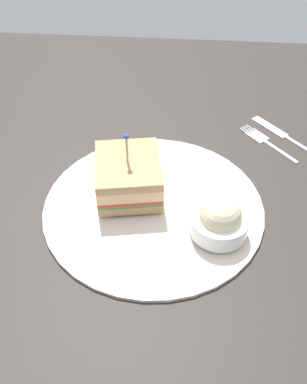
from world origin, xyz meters
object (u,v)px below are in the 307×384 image
Objects in this scene: plate at (153,205)px; fork at (263,139)px; sandwich_half_center at (128,176)px; coleslaw_bowl at (220,220)px; knife at (279,132)px.

plate is 23.50cm from fork.
plate is 2.65× the size of sandwich_half_center.
sandwich_half_center is (3.62, -2.34, 3.03)cm from plate.
fork is (-20.07, -14.44, -3.35)cm from sandwich_half_center.
coleslaw_bowl is at bearing 151.63° from sandwich_half_center.
fork is 3.67cm from knife.
knife is at bearing -114.71° from coleslaw_bowl.
sandwich_half_center reaches higher than fork.
sandwich_half_center is 1.17× the size of fork.
plate is 3.10× the size of fork.
sandwich_half_center is at bearing 35.74° from fork.
coleslaw_bowl is (-12.24, 6.61, -0.56)cm from sandwich_half_center.
plate is at bearing 44.56° from knife.
sandwich_half_center reaches higher than knife.
knife is at bearing -143.97° from sandwich_half_center.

